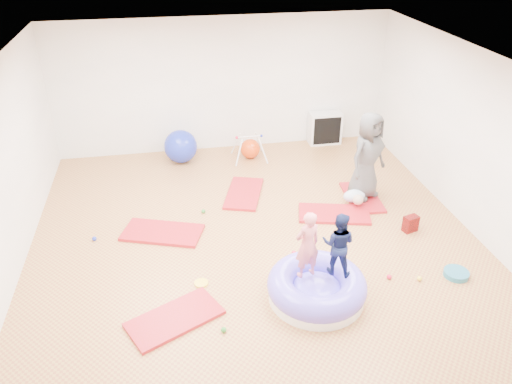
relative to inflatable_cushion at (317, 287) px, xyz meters
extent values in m
cube|color=#AF8744|center=(-0.56, 1.14, -0.16)|extent=(7.00, 8.00, 0.01)
cube|color=white|center=(-0.56, 1.14, 2.64)|extent=(7.00, 8.00, 0.01)
cube|color=white|center=(-0.56, 5.14, 1.24)|extent=(7.00, 0.01, 2.80)
cube|color=white|center=(2.94, 1.14, 1.24)|extent=(0.01, 8.00, 2.80)
cube|color=#A61636|center=(-1.91, -0.09, -0.14)|extent=(1.33, 1.05, 0.05)
cube|color=#A61636|center=(-2.01, 1.92, -0.14)|extent=(1.40, 1.02, 0.05)
cube|color=#A61636|center=(-0.50, 2.94, -0.14)|extent=(0.93, 1.30, 0.05)
cube|color=#A61636|center=(0.91, 1.95, -0.14)|extent=(1.32, 0.88, 0.05)
cube|color=#A61636|center=(1.59, 2.41, -0.14)|extent=(0.64, 1.16, 0.05)
cylinder|color=white|center=(0.00, 0.00, -0.09)|extent=(1.30, 1.30, 0.15)
torus|color=#6957F0|center=(0.00, 0.00, 0.05)|extent=(1.34, 1.34, 0.36)
ellipsoid|color=#6957F0|center=(0.00, 0.00, -0.04)|extent=(0.71, 0.71, 0.32)
imported|color=#E6727B|center=(-0.14, 0.08, 0.71)|extent=(0.41, 0.32, 0.98)
imported|color=#111A41|center=(0.28, 0.07, 0.68)|extent=(0.55, 0.51, 0.91)
imported|color=#474747|center=(1.62, 2.44, 0.67)|extent=(0.92, 0.82, 1.58)
ellipsoid|color=#ADC4D9|center=(1.37, 2.25, 0.00)|extent=(0.40, 0.26, 0.23)
sphere|color=tan|center=(1.37, 2.07, 0.02)|extent=(0.19, 0.19, 0.19)
sphere|color=yellow|center=(1.54, 0.06, -0.13)|extent=(0.07, 0.07, 0.07)
sphere|color=#2C8A2E|center=(-1.30, 2.44, -0.13)|extent=(0.07, 0.07, 0.07)
sphere|color=#2C8A2E|center=(0.10, 0.86, -0.13)|extent=(0.07, 0.07, 0.07)
sphere|color=#E41940|center=(1.13, 0.17, -0.13)|extent=(0.07, 0.07, 0.07)
sphere|color=#1B2BB4|center=(-3.08, 1.93, -0.13)|extent=(0.07, 0.07, 0.07)
sphere|color=#2C8A2E|center=(-1.32, -0.41, -0.13)|extent=(0.07, 0.07, 0.07)
sphere|color=#2C8A2E|center=(-0.53, -0.18, -0.13)|extent=(0.07, 0.07, 0.07)
sphere|color=#E41940|center=(-0.06, 0.98, -0.13)|extent=(0.07, 0.07, 0.07)
sphere|color=#1B2BB4|center=(-1.55, 4.56, 0.18)|extent=(0.68, 0.68, 0.68)
sphere|color=#D73F0F|center=(-0.11, 4.48, 0.04)|extent=(0.41, 0.41, 0.41)
cylinder|color=silver|center=(-0.39, 4.17, 0.12)|extent=(0.20, 0.21, 0.53)
cylinder|color=silver|center=(-0.39, 4.62, 0.12)|extent=(0.20, 0.21, 0.53)
cylinder|color=silver|center=(0.10, 4.17, 0.12)|extent=(0.20, 0.21, 0.53)
cylinder|color=silver|center=(0.10, 4.62, 0.12)|extent=(0.20, 0.21, 0.53)
cylinder|color=silver|center=(-0.15, 4.40, 0.35)|extent=(0.52, 0.03, 0.03)
sphere|color=#E41940|center=(-0.40, 4.40, 0.35)|extent=(0.06, 0.06, 0.06)
sphere|color=#1B2BB4|center=(0.11, 4.40, 0.35)|extent=(0.06, 0.06, 0.06)
cube|color=silver|center=(1.66, 4.94, 0.19)|extent=(0.71, 0.34, 0.71)
cube|color=black|center=(1.66, 4.77, 0.19)|extent=(0.61, 0.02, 0.61)
cube|color=silver|center=(1.66, 4.88, 0.19)|extent=(0.02, 0.24, 0.62)
cube|color=silver|center=(1.66, 4.88, 0.19)|extent=(0.62, 0.24, 0.02)
cylinder|color=teal|center=(2.11, 0.06, -0.13)|extent=(0.36, 0.36, 0.08)
cube|color=#960A08|center=(1.97, 1.26, -0.03)|extent=(0.27, 0.21, 0.27)
cylinder|color=yellow|center=(-1.51, 0.55, -0.15)|extent=(0.20, 0.20, 0.03)
camera|label=1|loc=(-1.76, -4.95, 4.42)|focal=35.00mm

